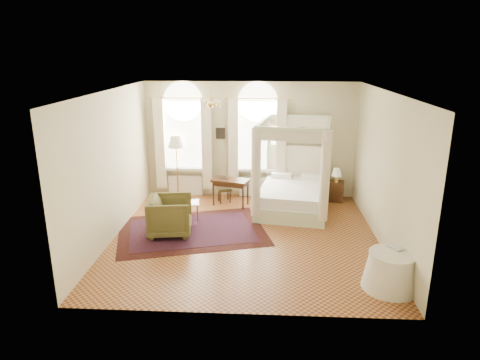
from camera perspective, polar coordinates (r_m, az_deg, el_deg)
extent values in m
plane|color=#AA6731|center=(9.93, 0.72, -7.60)|extent=(6.00, 6.00, 0.00)
plane|color=beige|center=(12.28, 1.37, 5.31)|extent=(6.00, 0.00, 6.00)
plane|color=beige|center=(6.52, -0.41, -5.33)|extent=(6.00, 0.00, 6.00)
plane|color=beige|center=(9.95, -16.78, 1.81)|extent=(0.00, 6.00, 6.00)
plane|color=beige|center=(9.72, 18.73, 1.27)|extent=(0.00, 6.00, 6.00)
plane|color=white|center=(9.07, 0.80, 11.73)|extent=(6.00, 6.00, 0.00)
cube|color=white|center=(12.43, -7.46, 6.02)|extent=(1.10, 0.04, 1.90)
cylinder|color=white|center=(12.29, -7.63, 10.37)|extent=(1.10, 0.04, 1.10)
cube|color=white|center=(12.57, -7.37, 1.50)|extent=(1.32, 0.24, 0.08)
cube|color=white|center=(12.46, -10.60, 4.72)|extent=(0.28, 0.14, 2.60)
cube|color=white|center=(12.21, -4.46, 4.71)|extent=(0.28, 0.14, 2.60)
cube|color=white|center=(12.73, -7.26, -0.69)|extent=(1.00, 0.12, 0.58)
cube|color=white|center=(12.22, 2.32, 5.96)|extent=(1.10, 0.04, 1.90)
cylinder|color=white|center=(12.08, 2.37, 10.39)|extent=(1.10, 0.04, 1.10)
cube|color=white|center=(12.36, 2.25, 1.37)|extent=(1.32, 0.24, 0.08)
cube|color=white|center=(12.13, -0.89, 4.68)|extent=(0.28, 0.14, 2.60)
cube|color=white|center=(12.11, 5.47, 4.59)|extent=(0.28, 0.14, 2.60)
cube|color=white|center=(12.52, 2.23, -0.86)|extent=(1.00, 0.12, 0.58)
cylinder|color=gold|center=(10.36, -3.99, 11.22)|extent=(0.02, 0.02, 0.40)
sphere|color=gold|center=(10.38, -3.97, 10.02)|extent=(0.16, 0.16, 0.16)
sphere|color=beige|center=(10.35, -2.75, 10.40)|extent=(0.07, 0.07, 0.07)
sphere|color=beige|center=(10.55, -3.24, 10.52)|extent=(0.07, 0.07, 0.07)
sphere|color=beige|center=(10.57, -4.45, 10.51)|extent=(0.07, 0.07, 0.07)
sphere|color=beige|center=(10.40, -5.20, 10.39)|extent=(0.07, 0.07, 0.07)
sphere|color=beige|center=(10.20, -4.73, 10.27)|extent=(0.07, 0.07, 0.07)
sphere|color=beige|center=(10.17, -3.48, 10.28)|extent=(0.07, 0.07, 0.07)
cube|color=black|center=(12.27, -2.62, 6.24)|extent=(0.26, 0.03, 0.32)
cube|color=black|center=(12.24, 8.22, 6.53)|extent=(0.22, 0.03, 0.26)
cube|color=beige|center=(11.51, 7.04, -3.20)|extent=(2.09, 2.43, 0.37)
cube|color=white|center=(11.40, 7.10, -1.63)|extent=(1.97, 2.31, 0.29)
cube|color=white|center=(12.28, 7.66, 1.72)|extent=(1.75, 0.37, 1.24)
cube|color=beige|center=(12.29, 3.90, 3.09)|extent=(0.11, 0.11, 2.38)
cube|color=beige|center=(12.16, 11.54, 2.63)|extent=(0.11, 0.11, 2.38)
cube|color=beige|center=(10.34, 2.14, 0.44)|extent=(0.11, 0.11, 2.38)
cube|color=beige|center=(10.18, 11.23, -0.14)|extent=(0.11, 0.11, 2.38)
cube|color=beige|center=(11.97, 7.92, 8.40)|extent=(1.75, 0.37, 0.08)
cube|color=beige|center=(9.95, 6.88, 6.73)|extent=(1.75, 0.37, 0.08)
cube|color=beige|center=(11.06, 3.19, 7.85)|extent=(0.44, 2.16, 0.08)
cube|color=beige|center=(10.92, 11.76, 7.40)|extent=(0.44, 2.16, 0.08)
cube|color=white|center=(11.99, 7.90, 7.72)|extent=(1.80, 0.34, 0.29)
cube|color=white|center=(9.98, 6.86, 5.91)|extent=(1.80, 0.34, 0.29)
cube|color=white|center=(11.08, 3.18, 7.11)|extent=(0.40, 2.21, 0.29)
cube|color=white|center=(10.94, 11.72, 6.65)|extent=(0.40, 2.21, 0.29)
cylinder|color=white|center=(10.31, 2.15, 0.99)|extent=(0.23, 0.23, 2.17)
cylinder|color=white|center=(10.15, 11.26, 0.42)|extent=(0.23, 0.23, 2.17)
cube|color=#3E1F10|center=(12.43, 12.70, -1.46)|extent=(0.48, 0.45, 0.58)
cylinder|color=gold|center=(12.23, 12.70, 0.13)|extent=(0.12, 0.12, 0.20)
cone|color=beige|center=(12.18, 12.76, 1.01)|extent=(0.27, 0.27, 0.22)
cube|color=#3E1F10|center=(11.69, -1.27, -0.05)|extent=(1.09, 0.78, 0.06)
cube|color=#3E1F10|center=(11.71, -1.27, -0.47)|extent=(0.97, 0.66, 0.10)
cylinder|color=#3E1F10|center=(12.13, -2.83, -1.24)|extent=(0.05, 0.05, 0.69)
cylinder|color=#3E1F10|center=(11.83, 1.05, -1.69)|extent=(0.05, 0.05, 0.69)
cylinder|color=#3E1F10|center=(11.78, -3.58, -1.80)|extent=(0.05, 0.05, 0.69)
cylinder|color=#3E1F10|center=(11.48, 0.40, -2.28)|extent=(0.05, 0.05, 0.69)
imported|color=black|center=(11.79, -2.13, 0.31)|extent=(0.34, 0.23, 0.03)
cube|color=#48421F|center=(12.04, -2.11, -1.18)|extent=(0.46, 0.46, 0.07)
cylinder|color=#3E1F10|center=(11.95, -2.59, -2.39)|extent=(0.04, 0.04, 0.35)
cylinder|color=#3E1F10|center=(12.01, -1.32, -2.28)|extent=(0.04, 0.04, 0.35)
cylinder|color=#3E1F10|center=(12.20, -2.87, -1.98)|extent=(0.04, 0.04, 0.35)
cylinder|color=#3E1F10|center=(12.26, -1.62, -1.87)|extent=(0.04, 0.04, 0.35)
imported|color=#4E4821|center=(10.06, -9.30, -4.72)|extent=(1.10, 1.07, 0.90)
cube|color=white|center=(10.87, -7.24, -3.03)|extent=(0.72, 0.56, 0.02)
cylinder|color=gold|center=(10.78, -8.72, -4.51)|extent=(0.03, 0.03, 0.44)
cylinder|color=gold|center=(10.77, -5.69, -4.41)|extent=(0.03, 0.03, 0.44)
cylinder|color=gold|center=(11.13, -8.66, -3.82)|extent=(0.03, 0.03, 0.44)
cylinder|color=gold|center=(11.12, -5.73, -3.72)|extent=(0.03, 0.03, 0.44)
cylinder|color=gold|center=(12.67, -8.21, -2.17)|extent=(0.32, 0.32, 0.03)
cylinder|color=gold|center=(12.43, -8.36, 1.27)|extent=(0.04, 0.04, 1.61)
cone|color=beige|center=(12.23, -8.53, 5.14)|extent=(0.47, 0.47, 0.34)
cube|color=#3D130E|center=(10.31, -6.43, -6.73)|extent=(3.93, 3.27, 0.01)
cube|color=black|center=(10.30, -6.43, -6.70)|extent=(3.27, 2.61, 0.01)
cone|color=silver|center=(8.28, 19.46, -11.43)|extent=(1.00, 1.00, 0.65)
cylinder|color=silver|center=(8.13, 19.70, -9.30)|extent=(0.82, 0.82, 0.04)
imported|color=black|center=(8.26, 19.57, -8.61)|extent=(0.32, 0.34, 0.03)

